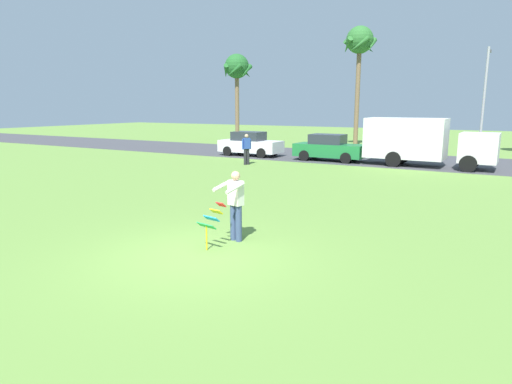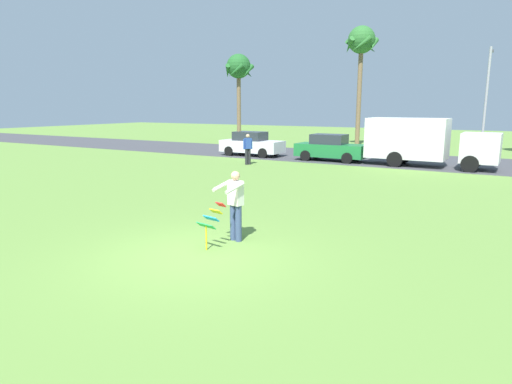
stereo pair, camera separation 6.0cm
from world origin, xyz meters
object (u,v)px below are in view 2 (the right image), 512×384
object	(u,v)px
kite_held	(211,220)
person_walker_near	(248,148)
palm_tree_right_near	(361,46)
palm_tree_left_near	(239,70)
person_kite_flyer	(235,203)
parked_car_white	(252,144)
streetlight_pole	(486,95)
parked_truck_white_box	(422,141)
parked_car_green	(331,148)

from	to	relation	value
kite_held	person_walker_near	distance (m)	14.90
palm_tree_right_near	palm_tree_left_near	bearing A→B (deg)	-172.46
kite_held	person_walker_near	size ratio (longest dim) A/B	0.61
person_kite_flyer	palm_tree_left_near	xyz separation A→B (m)	(-15.32, 24.83, 5.43)
parked_car_white	streetlight_pole	world-z (taller)	streetlight_pole
kite_held	palm_tree_left_near	world-z (taller)	palm_tree_left_near
parked_truck_white_box	person_walker_near	distance (m)	9.56
kite_held	parked_car_white	xyz separation A→B (m)	(-8.96, 17.22, 0.08)
palm_tree_left_near	palm_tree_right_near	world-z (taller)	palm_tree_right_near
person_kite_flyer	palm_tree_right_near	xyz separation A→B (m)	(-4.91, 26.21, 6.94)
palm_tree_left_near	parked_car_white	bearing A→B (deg)	-53.54
person_kite_flyer	streetlight_pole	world-z (taller)	streetlight_pole
person_kite_flyer	parked_car_white	xyz separation A→B (m)	(-9.13, 16.46, -0.18)
parked_truck_white_box	person_walker_near	bearing A→B (deg)	-155.20
kite_held	person_walker_near	world-z (taller)	person_walker_near
person_walker_near	parked_truck_white_box	bearing A→B (deg)	24.80
parked_truck_white_box	person_walker_near	xyz separation A→B (m)	(-8.67, -4.01, -0.48)
parked_car_white	palm_tree_right_near	size ratio (longest dim) A/B	0.45
person_kite_flyer	palm_tree_right_near	size ratio (longest dim) A/B	0.18
parked_truck_white_box	streetlight_pole	world-z (taller)	streetlight_pole
kite_held	palm_tree_right_near	xyz separation A→B (m)	(-4.74, 26.97, 7.20)
person_kite_flyer	streetlight_pole	bearing A→B (deg)	80.13
parked_truck_white_box	palm_tree_right_near	xyz separation A→B (m)	(-6.54, 9.75, 6.48)
parked_truck_white_box	streetlight_pole	bearing A→B (deg)	71.46
person_kite_flyer	parked_truck_white_box	world-z (taller)	parked_truck_white_box
kite_held	palm_tree_right_near	bearing A→B (deg)	99.97
palm_tree_right_near	streetlight_pole	bearing A→B (deg)	-13.09
person_kite_flyer	kite_held	world-z (taller)	person_kite_flyer
kite_held	parked_car_white	size ratio (longest dim) A/B	0.25
kite_held	streetlight_pole	world-z (taller)	streetlight_pole
person_kite_flyer	parked_car_green	bearing A→B (deg)	102.34
person_kite_flyer	palm_tree_left_near	world-z (taller)	palm_tree_left_near
kite_held	streetlight_pole	bearing A→B (deg)	80.05
parked_truck_white_box	palm_tree_right_near	world-z (taller)	palm_tree_right_near
parked_truck_white_box	palm_tree_right_near	bearing A→B (deg)	123.86
parked_truck_white_box	person_kite_flyer	bearing A→B (deg)	-95.66
parked_car_green	person_walker_near	distance (m)	5.28
parked_car_white	parked_truck_white_box	bearing A→B (deg)	-0.01
streetlight_pole	palm_tree_right_near	bearing A→B (deg)	166.91
parked_car_green	palm_tree_right_near	bearing A→B (deg)	97.65
parked_car_white	person_walker_near	distance (m)	4.52
person_walker_near	person_kite_flyer	bearing A→B (deg)	-60.51
kite_held	parked_car_green	distance (m)	17.56
palm_tree_left_near	person_walker_near	bearing A→B (deg)	-56.23
kite_held	parked_car_green	bearing A→B (deg)	101.27
palm_tree_left_near	streetlight_pole	bearing A→B (deg)	-2.17
parked_car_green	kite_held	bearing A→B (deg)	-78.73
parked_car_green	streetlight_pole	size ratio (longest dim) A/B	0.60
streetlight_pole	kite_held	bearing A→B (deg)	-99.95
person_walker_near	parked_car_white	bearing A→B (deg)	117.56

